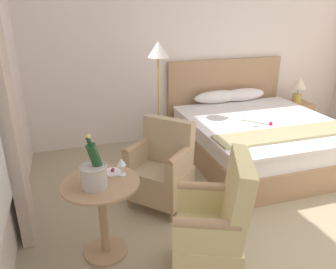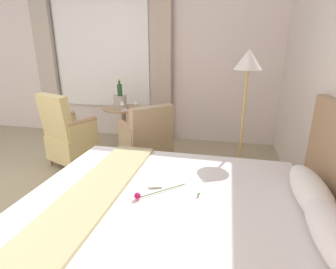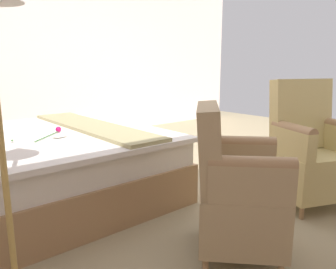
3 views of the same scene
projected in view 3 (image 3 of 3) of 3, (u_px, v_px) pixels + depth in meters
The scene contains 5 objects.
ground_plane at pixel (215, 168), 3.80m from camera, with size 7.72×7.72×0.00m, color tan.
wall_far_side at pixel (95, 44), 5.54m from camera, with size 0.12×6.34×3.06m.
bed at pixel (21, 167), 2.74m from camera, with size 1.97×2.24×1.24m.
armchair_by_window at pixel (234, 190), 1.99m from camera, with size 0.78×0.78×0.94m.
armchair_facing_bed at pixel (310, 153), 2.76m from camera, with size 0.71×0.73×1.06m.
Camera 3 is at (-2.42, 2.78, 1.16)m, focal length 35.00 mm.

